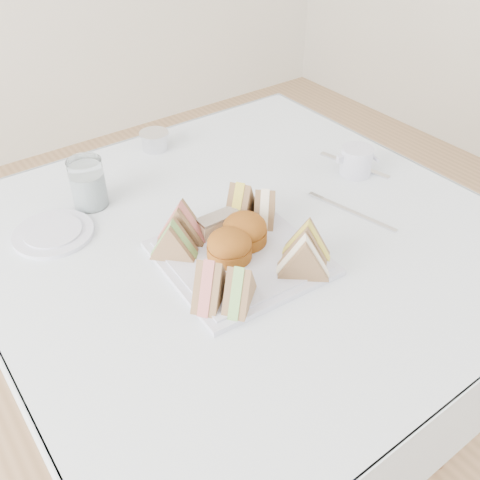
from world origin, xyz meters
TOP-DOWN VIEW (x-y plane):
  - floor at (0.00, 0.00)m, footprint 4.00×4.00m
  - table at (0.00, 0.00)m, footprint 0.90×0.90m
  - tablecloth at (0.00, 0.00)m, footprint 1.02×1.02m
  - serving_plate at (-0.07, -0.07)m, footprint 0.30×0.30m
  - sandwich_fl_a at (-0.17, -0.13)m, footprint 0.10×0.09m
  - sandwich_fl_b at (-0.14, -0.17)m, footprint 0.10×0.09m
  - sandwich_fr_a at (0.04, -0.14)m, footprint 0.09×0.10m
  - sandwich_fr_b at (-0.00, -0.18)m, footprint 0.10×0.10m
  - sandwich_bl_a at (-0.17, 0.01)m, footprint 0.09×0.09m
  - sandwich_bl_b at (-0.13, 0.04)m, footprint 0.10×0.10m
  - sandwich_br_a at (0.04, -0.01)m, footprint 0.09×0.09m
  - sandwich_br_b at (0.01, 0.03)m, footprint 0.10×0.09m
  - scone_left at (-0.09, -0.06)m, footprint 0.09×0.09m
  - scone_right at (-0.03, -0.04)m, footprint 0.10×0.10m
  - pastry_slice at (-0.05, 0.02)m, footprint 0.09×0.04m
  - side_plate at (-0.33, 0.22)m, footprint 0.20×0.20m
  - water_glass at (-0.22, 0.28)m, footprint 0.08×0.08m
  - tea_strainer at (0.02, 0.42)m, footprint 0.08×0.08m
  - knife at (0.37, 0.06)m, footprint 0.06×0.19m
  - fork at (0.23, -0.10)m, footprint 0.05×0.18m
  - creamer_jug at (0.35, 0.03)m, footprint 0.10×0.10m

SIDE VIEW (x-z plane):
  - floor at x=0.00m, z-range 0.00..0.00m
  - table at x=0.00m, z-range 0.00..0.74m
  - tablecloth at x=0.00m, z-range 0.74..0.75m
  - knife at x=0.37m, z-range 0.75..0.75m
  - fork at x=0.23m, z-range 0.75..0.75m
  - side_plate at x=-0.33m, z-range 0.75..0.76m
  - serving_plate at x=-0.07m, z-range 0.75..0.76m
  - tea_strainer at x=0.02m, z-range 0.75..0.79m
  - pastry_slice at x=-0.05m, z-range 0.76..0.80m
  - creamer_jug at x=0.35m, z-range 0.75..0.81m
  - scone_left at x=-0.09m, z-range 0.76..0.82m
  - scone_right at x=-0.03m, z-range 0.76..0.82m
  - sandwich_br_a at x=0.04m, z-range 0.76..0.84m
  - sandwich_fl_b at x=-0.14m, z-range 0.76..0.84m
  - sandwich_bl_a at x=-0.17m, z-range 0.76..0.84m
  - sandwich_fr_a at x=0.04m, z-range 0.76..0.84m
  - sandwich_fl_a at x=-0.17m, z-range 0.76..0.84m
  - sandwich_fr_b at x=0.00m, z-range 0.76..0.84m
  - sandwich_br_b at x=0.01m, z-range 0.76..0.84m
  - water_glass at x=-0.22m, z-range 0.75..0.86m
  - sandwich_bl_b at x=-0.13m, z-range 0.76..0.84m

